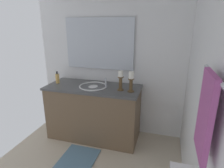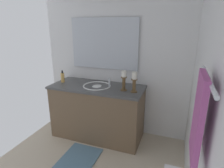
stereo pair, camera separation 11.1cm
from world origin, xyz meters
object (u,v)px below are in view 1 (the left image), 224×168
at_px(mirror, 99,44).
at_px(soap_bottle, 57,78).
at_px(candle_holder_tall, 131,81).
at_px(bath_mat, 76,162).
at_px(sink_basin, 93,89).
at_px(vanity_cabinet, 94,112).
at_px(towel_bar, 216,77).
at_px(candle_holder_short, 121,80).
at_px(towel_near_vanity, 205,115).

xyz_separation_m(mirror, soap_bottle, (0.28, -0.57, -0.49)).
distance_m(candle_holder_tall, bath_mat, 1.22).
distance_m(mirror, bath_mat, 1.63).
height_order(sink_basin, candle_holder_tall, candle_holder_tall).
height_order(vanity_cabinet, soap_bottle, soap_bottle).
xyz_separation_m(soap_bottle, towel_bar, (1.32, 1.79, 0.51)).
xyz_separation_m(candle_holder_short, bath_mat, (0.58, -0.41, -0.93)).
bearing_deg(mirror, sink_basin, 0.20).
bearing_deg(soap_bottle, sink_basin, 90.09).
xyz_separation_m(vanity_cabinet, soap_bottle, (0.00, -0.57, 0.47)).
xyz_separation_m(sink_basin, bath_mat, (0.62, -0.00, -0.75)).
height_order(candle_holder_short, towel_near_vanity, towel_near_vanity).
bearing_deg(soap_bottle, vanity_cabinet, 90.09).
relative_size(vanity_cabinet, candle_holder_short, 5.05).
height_order(candle_holder_short, towel_bar, towel_bar).
distance_m(vanity_cabinet, candle_holder_short, 0.68).
relative_size(candle_holder_tall, candle_holder_short, 1.00).
height_order(mirror, candle_holder_tall, mirror).
relative_size(soap_bottle, towel_near_vanity, 0.38).
distance_m(candle_holder_tall, candle_holder_short, 0.14).
relative_size(soap_bottle, towel_bar, 0.32).
bearing_deg(towel_near_vanity, towel_bar, 90.00).
xyz_separation_m(towel_bar, towel_near_vanity, (0.00, -0.02, -0.22)).
height_order(soap_bottle, towel_near_vanity, towel_near_vanity).
bearing_deg(sink_basin, bath_mat, -0.09).
xyz_separation_m(candle_holder_tall, towel_bar, (1.27, 0.67, 0.45)).
bearing_deg(sink_basin, mirror, -179.80).
xyz_separation_m(soap_bottle, towel_near_vanity, (1.32, 1.77, 0.29)).
height_order(candle_holder_short, bath_mat, candle_holder_short).
distance_m(mirror, towel_bar, 2.02).
bearing_deg(candle_holder_tall, candle_holder_short, -95.57).
bearing_deg(mirror, soap_bottle, -63.70).
bearing_deg(mirror, towel_near_vanity, 36.84).
distance_m(towel_near_vanity, bath_mat, 1.81).
xyz_separation_m(vanity_cabinet, candle_holder_short, (0.04, 0.41, 0.54)).
bearing_deg(mirror, towel_bar, 37.25).
distance_m(soap_bottle, towel_near_vanity, 2.23).
bearing_deg(sink_basin, vanity_cabinet, -90.00).
distance_m(vanity_cabinet, candle_holder_tall, 0.77).
height_order(sink_basin, bath_mat, sink_basin).
bearing_deg(bath_mat, towel_near_vanity, 59.78).
bearing_deg(soap_bottle, candle_holder_tall, 87.22).
bearing_deg(candle_holder_short, sink_basin, -95.78).
relative_size(mirror, towel_near_vanity, 2.16).
xyz_separation_m(vanity_cabinet, towel_near_vanity, (1.33, 1.20, 0.77)).
distance_m(candle_holder_tall, towel_bar, 1.50).
bearing_deg(towel_bar, candle_holder_tall, -152.27).
xyz_separation_m(soap_bottle, bath_mat, (0.62, 0.57, -0.86)).
bearing_deg(towel_bar, mirror, -142.75).
distance_m(mirror, candle_holder_short, 0.67).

